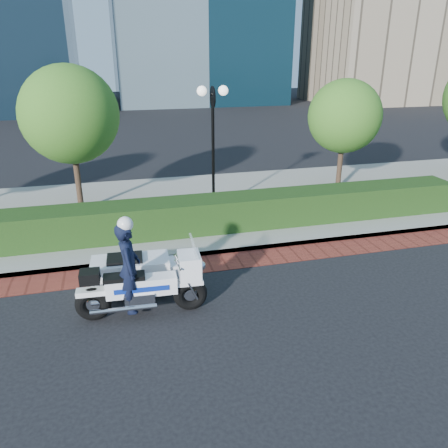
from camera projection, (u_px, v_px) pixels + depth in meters
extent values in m
plane|color=black|center=(223.00, 291.00, 10.46)|extent=(120.00, 120.00, 0.00)
cube|color=maroon|center=(209.00, 263.00, 11.81)|extent=(60.00, 1.00, 0.01)
cube|color=gray|center=(182.00, 208.00, 15.84)|extent=(60.00, 8.00, 0.15)
cube|color=black|center=(194.00, 215.00, 13.47)|extent=(18.00, 1.20, 1.00)
cylinder|color=black|center=(214.00, 207.00, 15.27)|extent=(0.30, 0.30, 0.30)
cylinder|color=black|center=(213.00, 154.00, 14.60)|extent=(0.10, 0.10, 3.70)
cylinder|color=black|center=(213.00, 97.00, 13.92)|extent=(0.04, 0.70, 0.70)
sphere|color=white|center=(202.00, 91.00, 13.76)|extent=(0.32, 0.32, 0.32)
sphere|color=white|center=(223.00, 90.00, 13.93)|extent=(0.32, 0.32, 0.32)
cylinder|color=#332319|center=(78.00, 180.00, 15.04)|extent=(0.20, 0.20, 2.17)
sphere|color=#256118|center=(70.00, 115.00, 14.24)|extent=(3.20, 3.20, 3.20)
cylinder|color=#332319|center=(340.00, 166.00, 17.44)|extent=(0.20, 0.20, 1.92)
sphere|color=#256118|center=(345.00, 116.00, 16.73)|extent=(2.80, 2.80, 2.80)
torus|color=black|center=(93.00, 304.00, 9.20)|extent=(0.77, 0.27, 0.76)
torus|color=black|center=(190.00, 294.00, 9.59)|extent=(0.77, 0.27, 0.76)
cube|color=white|center=(142.00, 286.00, 9.27)|extent=(1.51, 0.45, 0.39)
cube|color=silver|center=(140.00, 297.00, 9.36)|extent=(0.65, 0.49, 0.32)
cube|color=white|center=(189.00, 265.00, 9.33)|extent=(0.49, 0.65, 0.52)
cube|color=silver|center=(194.00, 248.00, 9.20)|extent=(0.17, 0.58, 0.46)
cube|color=black|center=(124.00, 278.00, 9.13)|extent=(0.88, 0.39, 0.11)
cube|color=black|center=(90.00, 277.00, 8.96)|extent=(0.42, 0.39, 0.25)
cube|color=white|center=(131.00, 271.00, 10.17)|extent=(1.82, 0.90, 0.63)
cube|color=black|center=(125.00, 258.00, 10.02)|extent=(0.83, 0.62, 0.09)
torus|color=black|center=(127.00, 272.00, 10.75)|extent=(0.58, 0.21, 0.57)
imported|color=black|center=(129.00, 268.00, 9.07)|extent=(0.51, 0.75, 1.98)
sphere|color=white|center=(125.00, 224.00, 8.71)|extent=(0.32, 0.32, 0.32)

